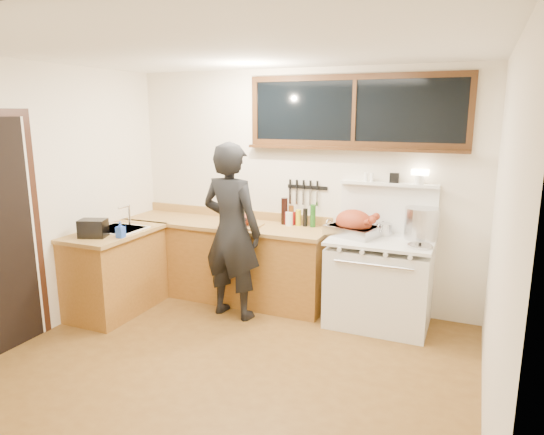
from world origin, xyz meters
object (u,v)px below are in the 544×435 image
at_px(cutting_board, 242,222).
at_px(roast_turkey, 354,225).
at_px(man, 232,231).
at_px(vintage_stove, 379,280).

height_order(cutting_board, roast_turkey, roast_turkey).
xyz_separation_m(man, cutting_board, (-0.05, 0.34, 0.03)).
bearing_deg(man, cutting_board, 98.63).
bearing_deg(roast_turkey, vintage_stove, -7.12).
xyz_separation_m(man, roast_turkey, (1.18, 0.44, 0.08)).
height_order(man, roast_turkey, man).
relative_size(man, roast_turkey, 3.07).
relative_size(man, cutting_board, 4.15).
relative_size(vintage_stove, roast_turkey, 2.61).
height_order(vintage_stove, man, man).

